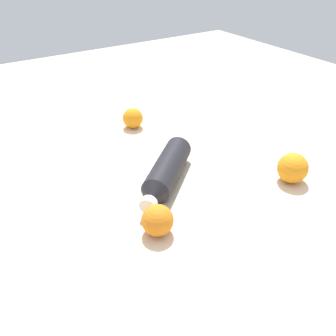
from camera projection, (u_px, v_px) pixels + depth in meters
ground_plane at (156, 174)px, 0.98m from camera, size 2.40×2.40×0.00m
water_bottle at (166, 173)px, 0.92m from camera, size 0.24×0.22×0.07m
orange_0 at (157, 220)px, 0.77m from camera, size 0.07×0.07×0.07m
orange_1 at (293, 168)px, 0.93m from camera, size 0.08×0.08×0.08m
orange_2 at (133, 118)px, 1.20m from camera, size 0.06×0.06×0.06m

